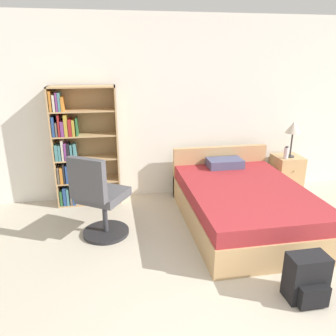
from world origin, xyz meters
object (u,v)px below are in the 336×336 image
bookshelf (78,149)px  office_chair (99,200)px  bed (242,203)px  nightstand (286,173)px  table_lamp (293,129)px  backpack_black (307,279)px  water_bottle (286,153)px

bookshelf → office_chair: 1.13m
bed → nightstand: bearing=38.7°
office_chair → nightstand: bearing=18.3°
table_lamp → office_chair: bearing=-162.3°
nightstand → backpack_black: nightstand is taller
bookshelf → backpack_black: size_ratio=3.89×
office_chair → nightstand: (2.86, 0.95, -0.20)m
water_bottle → backpack_black: water_bottle is taller
bed → water_bottle: size_ratio=10.85×
bookshelf → nightstand: 3.20m
office_chair → table_lamp: (2.86, 0.91, 0.53)m
bed → backpack_black: bed is taller
table_lamp → water_bottle: table_lamp is taller
bed → bookshelf: bearing=155.1°
bed → water_bottle: 1.31m
bed → office_chair: bearing=-177.5°
water_bottle → bed: bearing=-142.0°
office_chair → water_bottle: office_chair is taller
nightstand → bookshelf: bearing=178.3°
nightstand → water_bottle: (-0.10, -0.10, 0.37)m
bed → nightstand: (1.09, 0.87, 0.02)m
office_chair → nightstand: office_chair is taller
bookshelf → water_bottle: 3.06m
bed → backpack_black: 1.45m
bed → water_bottle: bed is taller
office_chair → table_lamp: 3.05m
office_chair → backpack_black: 2.26m
bookshelf → backpack_black: bearing=-49.3°
bookshelf → bed: (2.07, -0.96, -0.55)m
nightstand → office_chair: bearing=-161.7°
office_chair → bookshelf: bearing=105.9°
bookshelf → water_bottle: (3.05, -0.19, -0.16)m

